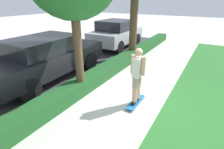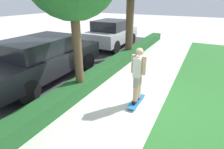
{
  "view_description": "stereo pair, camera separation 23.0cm",
  "coord_description": "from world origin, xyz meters",
  "px_view_note": "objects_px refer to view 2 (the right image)",
  "views": [
    {
      "loc": [
        -4.29,
        -1.91,
        2.88
      ],
      "look_at": [
        -0.06,
        0.6,
        0.73
      ],
      "focal_mm": 28.0,
      "sensor_mm": 36.0,
      "label": 1
    },
    {
      "loc": [
        -4.4,
        -1.71,
        2.88
      ],
      "look_at": [
        -0.06,
        0.6,
        0.73
      ],
      "focal_mm": 28.0,
      "sensor_mm": 36.0,
      "label": 2
    }
  ],
  "objects_px": {
    "skateboard": "(136,101)",
    "parked_car_middle": "(43,58)",
    "parked_car_rear": "(112,33)",
    "skater_person": "(138,74)"
  },
  "relations": [
    {
      "from": "skateboard",
      "to": "parked_car_middle",
      "type": "relative_size",
      "value": 0.19
    },
    {
      "from": "skateboard",
      "to": "parked_car_rear",
      "type": "distance_m",
      "value": 6.69
    },
    {
      "from": "skateboard",
      "to": "skater_person",
      "type": "height_order",
      "value": "skater_person"
    },
    {
      "from": "skateboard",
      "to": "skater_person",
      "type": "bearing_deg",
      "value": -135.0
    },
    {
      "from": "parked_car_middle",
      "to": "parked_car_rear",
      "type": "height_order",
      "value": "parked_car_rear"
    },
    {
      "from": "parked_car_middle",
      "to": "parked_car_rear",
      "type": "bearing_deg",
      "value": -0.7
    },
    {
      "from": "skater_person",
      "to": "parked_car_rear",
      "type": "relative_size",
      "value": 0.41
    },
    {
      "from": "skater_person",
      "to": "parked_car_middle",
      "type": "bearing_deg",
      "value": 90.07
    },
    {
      "from": "skateboard",
      "to": "parked_car_middle",
      "type": "height_order",
      "value": "parked_car_middle"
    },
    {
      "from": "skater_person",
      "to": "parked_car_rear",
      "type": "height_order",
      "value": "skater_person"
    }
  ]
}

